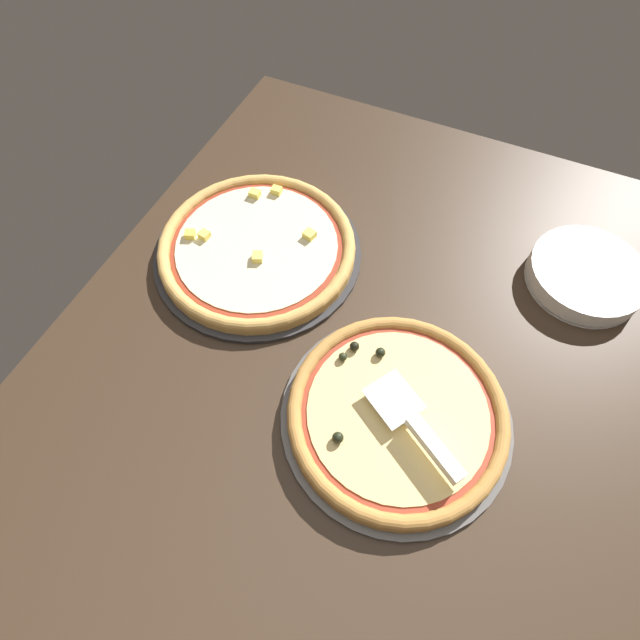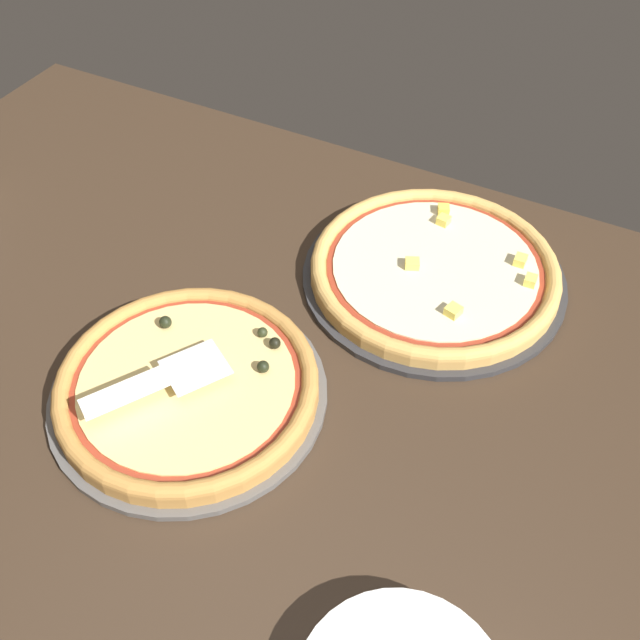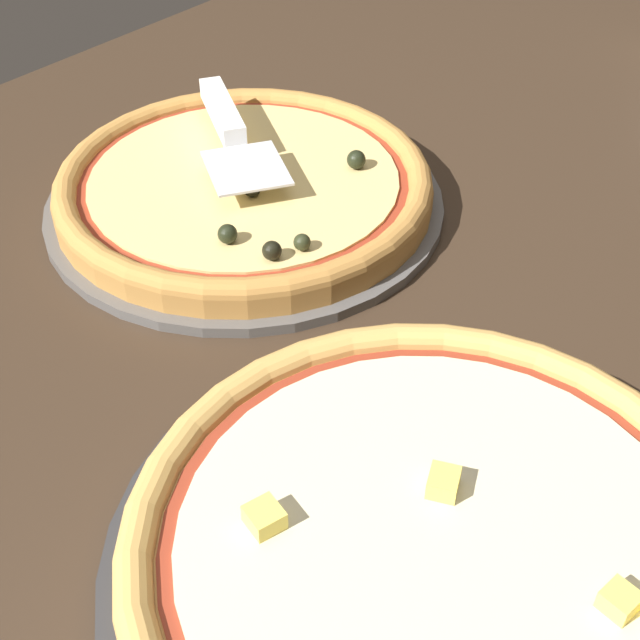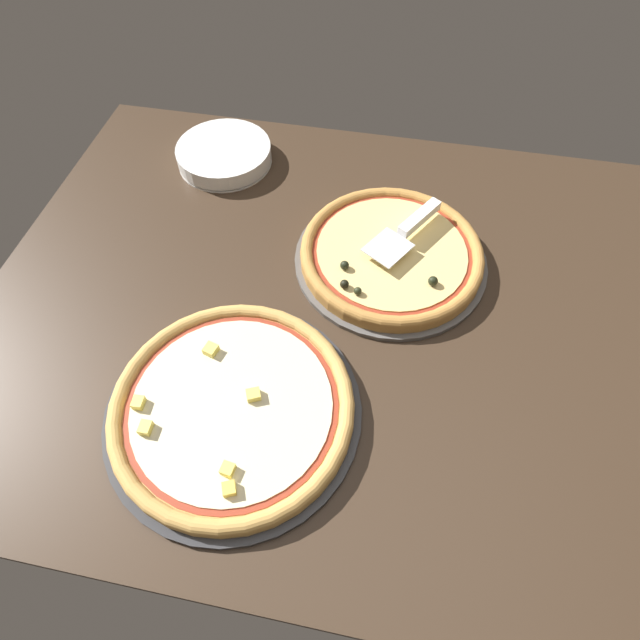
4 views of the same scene
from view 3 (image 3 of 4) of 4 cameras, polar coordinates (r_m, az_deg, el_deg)
The scene contains 6 objects.
ground_plane at distance 83.27cm, azimuth 2.10°, elevation 3.83°, with size 155.83×105.36×3.60cm, color #38281C.
pizza_pan_front at distance 87.25cm, azimuth -4.80°, elevation 7.47°, with size 38.28×38.28×1.00cm, color #565451.
pizza_front at distance 86.10cm, azimuth -4.87°, elevation 8.62°, with size 35.98×35.98×4.21cm.
pizza_pan_back at distance 57.94cm, azimuth 7.43°, elevation -15.13°, with size 41.81×41.81×1.00cm, color #2D2D30.
pizza_back at distance 56.37cm, azimuth 7.60°, elevation -14.06°, with size 39.30×39.30×3.47cm.
serving_spatula at distance 89.62cm, azimuth -5.97°, elevation 12.46°, with size 14.27×18.99×2.00cm.
Camera 3 is at (52.59, 40.90, 48.14)cm, focal length 50.00 mm.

